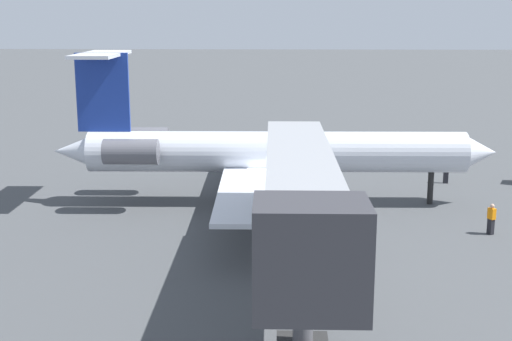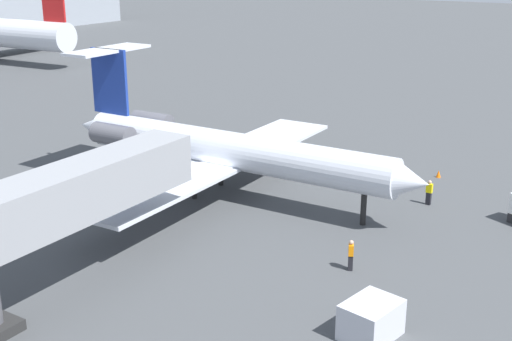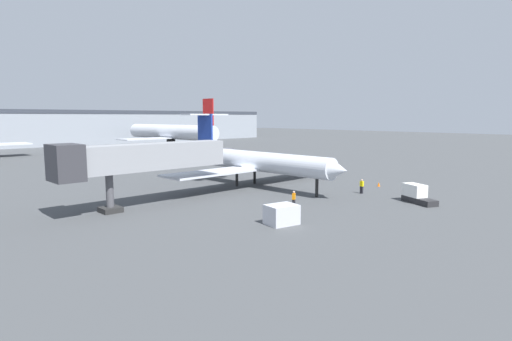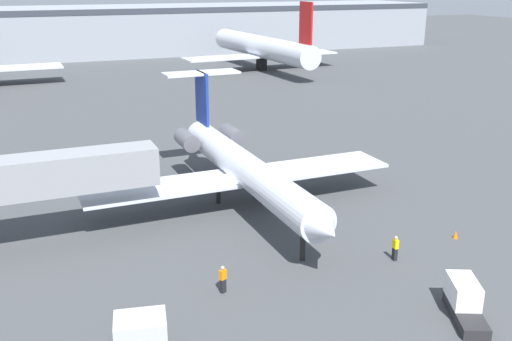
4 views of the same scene
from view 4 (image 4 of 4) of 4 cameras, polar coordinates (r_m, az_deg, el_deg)
ground_plane at (r=45.95m, az=-3.68°, el=-3.95°), size 400.00×400.00×0.10m
regional_jet at (r=45.86m, az=-1.46°, el=0.56°), size 25.00×27.31×9.31m
jet_bridge at (r=40.94m, az=-23.44°, el=-0.95°), size 17.68×3.22×6.57m
ground_crew_marshaller at (r=34.14m, az=-3.26°, el=-10.56°), size 0.47×0.41×1.69m
ground_crew_loader at (r=38.74m, az=13.45°, el=-7.38°), size 0.28×0.41×1.69m
baggage_tug_lead at (r=33.95m, az=19.69°, el=-11.93°), size 2.92×4.22×1.90m
cargo_container_uld at (r=30.16m, az=-11.21°, el=-15.25°), size 2.84×2.36×1.65m
traffic_cone_near at (r=43.29m, az=18.93°, el=-5.94°), size 0.36×0.36×0.55m
terminal_building at (r=145.81m, az=-17.23°, el=12.86°), size 179.82×24.64×11.00m
parked_airliner_west_mid at (r=116.94m, az=0.59°, el=11.95°), size 32.03×37.94×13.60m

